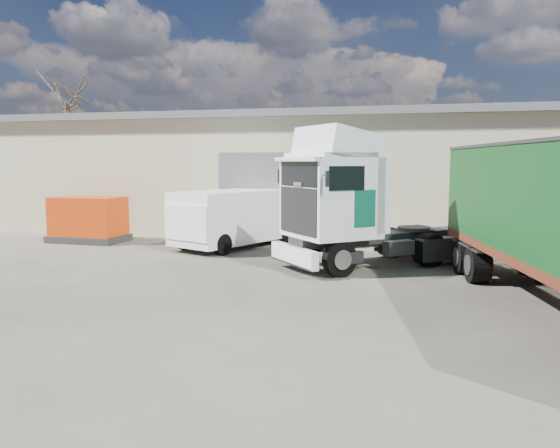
% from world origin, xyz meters
% --- Properties ---
extents(ground, '(120.00, 120.00, 0.00)m').
position_xyz_m(ground, '(0.00, 0.00, 0.00)').
color(ground, black).
rests_on(ground, ground).
extents(warehouse, '(30.60, 12.60, 5.42)m').
position_xyz_m(warehouse, '(-6.00, 16.00, 2.66)').
color(warehouse, '#B9B28F').
rests_on(warehouse, ground).
extents(bare_tree, '(4.00, 4.00, 9.60)m').
position_xyz_m(bare_tree, '(-18.00, 20.00, 7.92)').
color(bare_tree, '#382B21').
rests_on(bare_tree, ground).
extents(tractor_unit, '(6.29, 5.91, 4.27)m').
position_xyz_m(tractor_unit, '(1.99, 5.45, 1.80)').
color(tractor_unit, black).
rests_on(tractor_unit, ground).
extents(panel_van, '(4.06, 5.66, 2.15)m').
position_xyz_m(panel_van, '(-2.89, 8.36, 1.11)').
color(panel_van, black).
rests_on(panel_van, ground).
extents(orange_skip, '(2.96, 1.91, 1.82)m').
position_xyz_m(orange_skip, '(-8.99, 8.22, 0.79)').
color(orange_skip, '#2D2D30').
rests_on(orange_skip, ground).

